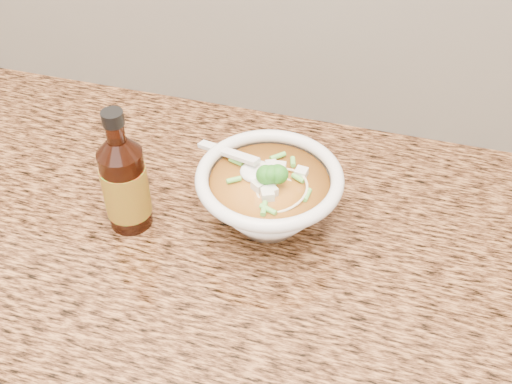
# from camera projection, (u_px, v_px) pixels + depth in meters

# --- Properties ---
(counter_slab) EXTENTS (4.00, 0.68, 0.04)m
(counter_slab) POSITION_uv_depth(u_px,v_px,m) (194.00, 232.00, 0.98)
(counter_slab) COLOR #9D6739
(counter_slab) RESTS_ON cabinet
(soup_bowl) EXTENTS (0.23, 0.21, 0.12)m
(soup_bowl) POSITION_uv_depth(u_px,v_px,m) (269.00, 197.00, 0.94)
(soup_bowl) COLOR white
(soup_bowl) RESTS_ON counter_slab
(hot_sauce_bottle) EXTENTS (0.09, 0.09, 0.20)m
(hot_sauce_bottle) POSITION_uv_depth(u_px,v_px,m) (125.00, 184.00, 0.92)
(hot_sauce_bottle) COLOR #321006
(hot_sauce_bottle) RESTS_ON counter_slab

